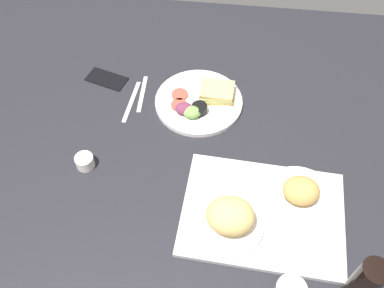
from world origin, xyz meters
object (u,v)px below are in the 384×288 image
(serving_tray, at_px, (263,214))
(espresso_cup, at_px, (85,162))
(plate_with_salad, at_px, (201,101))
(fork, at_px, (142,94))
(cell_phone, at_px, (107,79))
(soda_bottle, at_px, (363,285))
(bread_plate_near, at_px, (300,195))
(knife, at_px, (131,101))
(bread_plate_far, at_px, (229,218))

(serving_tray, distance_m, espresso_cup, 0.55)
(espresso_cup, bearing_deg, plate_with_salad, -137.90)
(serving_tray, distance_m, fork, 0.60)
(serving_tray, xyz_separation_m, cell_phone, (0.57, -0.48, -0.00))
(serving_tray, bearing_deg, espresso_cup, -11.09)
(plate_with_salad, xyz_separation_m, soda_bottle, (-0.44, 0.60, 0.08))
(soda_bottle, height_order, espresso_cup, soda_bottle)
(bread_plate_near, bearing_deg, soda_bottle, 116.30)
(soda_bottle, bearing_deg, knife, -40.68)
(soda_bottle, bearing_deg, serving_tray, -42.19)
(bread_plate_near, distance_m, fork, 0.64)
(serving_tray, height_order, bread_plate_far, bread_plate_far)
(bread_plate_far, xyz_separation_m, cell_phone, (0.47, -0.53, -0.05))
(soda_bottle, relative_size, fork, 1.13)
(bread_plate_near, xyz_separation_m, soda_bottle, (-0.13, 0.26, 0.05))
(plate_with_salad, height_order, cell_phone, plate_with_salad)
(serving_tray, relative_size, soda_bottle, 2.34)
(espresso_cup, distance_m, cell_phone, 0.37)
(bread_plate_far, distance_m, knife, 0.57)
(cell_phone, bearing_deg, fork, 175.15)
(bread_plate_near, height_order, bread_plate_far, bread_plate_far)
(knife, bearing_deg, bread_plate_far, 44.29)
(espresso_cup, distance_m, knife, 0.29)
(bread_plate_near, xyz_separation_m, knife, (0.55, -0.33, -0.04))
(serving_tray, bearing_deg, cell_phone, -40.11)
(espresso_cup, xyz_separation_m, fork, (-0.12, -0.31, -0.02))
(serving_tray, height_order, soda_bottle, soda_bottle)
(fork, height_order, cell_phone, cell_phone)
(plate_with_salad, distance_m, cell_phone, 0.36)
(plate_with_salad, xyz_separation_m, espresso_cup, (0.32, 0.29, 0.00))
(soda_bottle, bearing_deg, cell_phone, -40.71)
(fork, bearing_deg, espresso_cup, -22.19)
(serving_tray, bearing_deg, fork, -44.69)
(soda_bottle, height_order, knife, soda_bottle)
(bread_plate_near, height_order, knife, bread_plate_near)
(bread_plate_near, bearing_deg, bread_plate_far, 28.07)
(fork, bearing_deg, soda_bottle, 44.05)
(serving_tray, height_order, espresso_cup, espresso_cup)
(knife, bearing_deg, bread_plate_near, 63.75)
(bread_plate_far, distance_m, soda_bottle, 0.36)
(espresso_cup, bearing_deg, knife, -107.20)
(plate_with_salad, xyz_separation_m, cell_phone, (0.35, -0.08, -0.01))
(bread_plate_near, height_order, espresso_cup, bread_plate_near)
(soda_bottle, height_order, fork, soda_bottle)
(knife, distance_m, cell_phone, 0.15)
(soda_bottle, xyz_separation_m, knife, (0.68, -0.58, -0.09))
(fork, relative_size, knife, 0.89)
(soda_bottle, relative_size, espresso_cup, 3.43)
(plate_with_salad, height_order, fork, plate_with_salad)
(knife, xyz_separation_m, cell_phone, (0.11, -0.10, 0.00))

